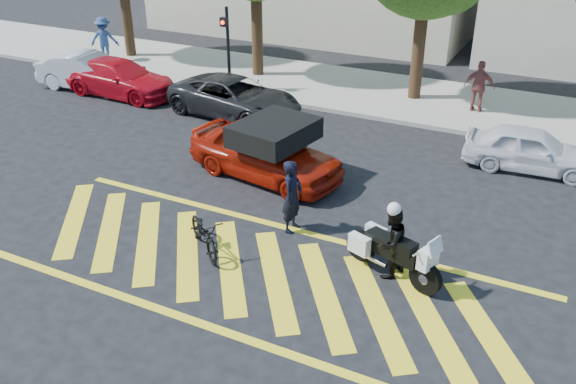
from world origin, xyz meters
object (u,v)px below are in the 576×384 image
at_px(bicycle, 204,233).
at_px(parked_left, 120,78).
at_px(parked_far_left, 90,72).
at_px(officer_moto, 391,242).
at_px(parked_mid_right, 531,149).
at_px(parked_mid_left, 235,97).
at_px(police_motorcycle, 391,252).
at_px(red_convertible, 265,151).
at_px(officer_bike, 292,196).

xyz_separation_m(bicycle, parked_left, (-8.68, 7.57, 0.20)).
bearing_deg(parked_far_left, parked_left, -93.85).
bearing_deg(bicycle, officer_moto, -37.49).
bearing_deg(parked_far_left, parked_mid_right, -93.85).
bearing_deg(parked_mid_right, parked_left, 85.98).
distance_m(parked_left, parked_mid_left, 4.98).
bearing_deg(parked_mid_left, parked_far_left, 97.60).
bearing_deg(parked_far_left, police_motorcycle, -119.05).
distance_m(bicycle, red_convertible, 3.92).
height_order(officer_bike, parked_mid_left, officer_bike).
relative_size(parked_far_left, parked_mid_left, 0.88).
relative_size(police_motorcycle, red_convertible, 0.51).
distance_m(bicycle, parked_mid_left, 8.43).
bearing_deg(officer_moto, bicycle, -57.23).
distance_m(bicycle, parked_left, 11.52).
bearing_deg(red_convertible, parked_left, 75.39).
bearing_deg(police_motorcycle, parked_mid_left, 158.51).
bearing_deg(police_motorcycle, officer_bike, -176.11).
relative_size(parked_far_left, parked_left, 0.93).
xyz_separation_m(officer_moto, parked_far_left, (-14.06, 6.64, -0.11)).
relative_size(police_motorcycle, parked_mid_left, 0.48).
relative_size(bicycle, parked_far_left, 0.41).
bearing_deg(officer_moto, parked_far_left, -95.86).
height_order(officer_bike, bicycle, officer_bike).
bearing_deg(officer_moto, officer_bike, -86.46).
relative_size(red_convertible, parked_far_left, 1.06).
bearing_deg(parked_mid_right, officer_moto, 159.72).
height_order(parked_left, parked_mid_left, parked_mid_left).
distance_m(police_motorcycle, parked_far_left, 15.56).
distance_m(red_convertible, parked_mid_left, 4.86).
bearing_deg(officer_bike, police_motorcycle, -106.96).
bearing_deg(parked_left, officer_bike, -119.76).
distance_m(officer_moto, parked_left, 14.25).
height_order(bicycle, parked_far_left, parked_far_left).
distance_m(parked_far_left, parked_mid_right, 16.00).
distance_m(bicycle, police_motorcycle, 4.07).
bearing_deg(parked_left, parked_mid_left, -89.26).
height_order(officer_bike, parked_mid_right, officer_bike).
bearing_deg(bicycle, parked_mid_right, 1.36).
bearing_deg(police_motorcycle, parked_left, 171.73).
bearing_deg(bicycle, parked_far_left, 92.37).
bearing_deg(bicycle, officer_bike, 0.46).
height_order(police_motorcycle, parked_far_left, parked_far_left).
relative_size(police_motorcycle, parked_left, 0.50).
xyz_separation_m(officer_moto, red_convertible, (-4.48, 2.94, -0.04)).
xyz_separation_m(bicycle, parked_mid_left, (-3.70, 7.57, 0.21)).
bearing_deg(bicycle, police_motorcycle, -37.38).
distance_m(bicycle, parked_mid_right, 9.58).
distance_m(officer_moto, red_convertible, 5.36).
bearing_deg(police_motorcycle, red_convertible, 166.35).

